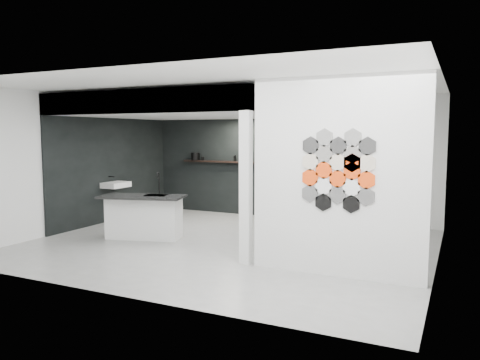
% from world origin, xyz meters
% --- Properties ---
extents(floor, '(7.00, 6.00, 0.01)m').
position_xyz_m(floor, '(0.00, 0.00, -0.01)').
color(floor, gray).
extents(partition_panel, '(2.45, 0.15, 2.80)m').
position_xyz_m(partition_panel, '(2.23, -1.00, 1.40)').
color(partition_panel, silver).
rests_on(partition_panel, floor).
extents(bay_clad_back, '(4.40, 0.04, 2.35)m').
position_xyz_m(bay_clad_back, '(-1.30, 2.97, 1.18)').
color(bay_clad_back, black).
rests_on(bay_clad_back, floor).
extents(bay_clad_left, '(0.04, 4.00, 2.35)m').
position_xyz_m(bay_clad_left, '(-3.47, 1.00, 1.18)').
color(bay_clad_left, black).
rests_on(bay_clad_left, floor).
extents(bulkhead, '(4.40, 4.00, 0.40)m').
position_xyz_m(bulkhead, '(-1.30, 1.00, 2.55)').
color(bulkhead, silver).
rests_on(bulkhead, corner_column).
extents(corner_column, '(0.16, 0.16, 2.35)m').
position_xyz_m(corner_column, '(0.82, -1.00, 1.18)').
color(corner_column, silver).
rests_on(corner_column, floor).
extents(fascia_beam, '(4.40, 0.16, 0.40)m').
position_xyz_m(fascia_beam, '(-1.30, -0.92, 2.55)').
color(fascia_beam, silver).
rests_on(fascia_beam, corner_column).
extents(wall_basin, '(0.40, 0.60, 0.12)m').
position_xyz_m(wall_basin, '(-3.24, 0.80, 0.85)').
color(wall_basin, silver).
rests_on(wall_basin, bay_clad_left).
extents(display_shelf, '(3.00, 0.15, 0.04)m').
position_xyz_m(display_shelf, '(-1.20, 2.87, 1.30)').
color(display_shelf, black).
rests_on(display_shelf, bay_clad_back).
extents(kitchen_island, '(1.70, 1.09, 1.27)m').
position_xyz_m(kitchen_island, '(-1.67, -0.26, 0.43)').
color(kitchen_island, silver).
rests_on(kitchen_island, floor).
extents(stockpot, '(0.24, 0.24, 0.19)m').
position_xyz_m(stockpot, '(-2.39, 2.87, 1.42)').
color(stockpot, black).
rests_on(stockpot, display_shelf).
extents(kettle, '(0.22, 0.22, 0.16)m').
position_xyz_m(kettle, '(-0.22, 2.87, 1.40)').
color(kettle, black).
rests_on(kettle, display_shelf).
extents(glass_bowl, '(0.17, 0.17, 0.09)m').
position_xyz_m(glass_bowl, '(0.15, 2.87, 1.37)').
color(glass_bowl, gray).
rests_on(glass_bowl, display_shelf).
extents(glass_vase, '(0.14, 0.14, 0.14)m').
position_xyz_m(glass_vase, '(0.15, 2.87, 1.39)').
color(glass_vase, gray).
rests_on(glass_vase, display_shelf).
extents(bottle_dark, '(0.06, 0.06, 0.15)m').
position_xyz_m(bottle_dark, '(-1.27, 2.87, 1.39)').
color(bottle_dark, black).
rests_on(bottle_dark, display_shelf).
extents(utensil_cup, '(0.09, 0.09, 0.10)m').
position_xyz_m(utensil_cup, '(-2.18, 2.87, 1.37)').
color(utensil_cup, black).
rests_on(utensil_cup, display_shelf).
extents(hex_tile_cluster, '(1.04, 0.02, 1.16)m').
position_xyz_m(hex_tile_cluster, '(2.26, -1.09, 1.50)').
color(hex_tile_cluster, black).
rests_on(hex_tile_cluster, partition_panel).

